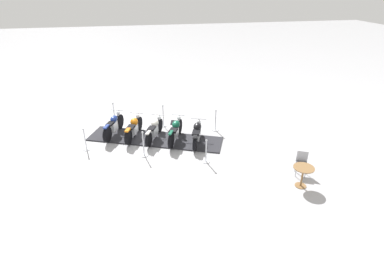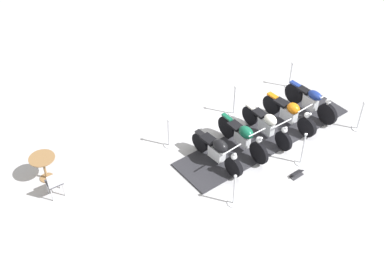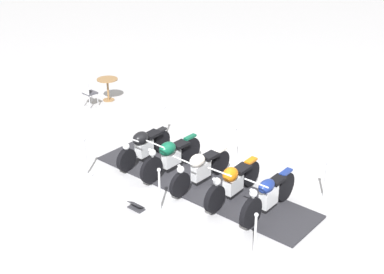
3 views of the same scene
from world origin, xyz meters
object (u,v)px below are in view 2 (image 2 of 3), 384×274
at_px(motorcycle_copper, 290,113).
at_px(stanchion_left_mid, 234,105).
at_px(motorcycle_cream, 267,125).
at_px(motorcycle_navy, 311,101).
at_px(stanchion_right_mid, 302,153).
at_px(stanchion_left_front, 169,137).
at_px(cafe_table, 43,163).
at_px(info_placard, 297,174).
at_px(cafe_chair_near_table, 54,182).
at_px(stanchion_right_rear, 359,121).
at_px(stanchion_right_front, 234,194).
at_px(stanchion_left_rear, 290,78).
at_px(motorcycle_black, 218,151).
at_px(motorcycle_forest, 243,137).

distance_m(motorcycle_copper, stanchion_left_mid, 1.82).
relative_size(motorcycle_cream, motorcycle_copper, 0.98).
bearing_deg(motorcycle_navy, stanchion_right_mid, -54.14).
height_order(stanchion_left_front, cafe_table, stanchion_left_front).
height_order(motorcycle_navy, cafe_table, motorcycle_navy).
bearing_deg(info_placard, cafe_chair_near_table, -30.71).
bearing_deg(stanchion_right_rear, cafe_chair_near_table, -41.55).
relative_size(motorcycle_navy, cafe_table, 2.59).
xyz_separation_m(stanchion_right_front, cafe_table, (1.82, -4.99, 0.23)).
bearing_deg(stanchion_right_mid, stanchion_left_rear, -153.38).
bearing_deg(cafe_chair_near_table, stanchion_right_front, -126.83).
height_order(motorcycle_navy, info_placard, motorcycle_navy).
xyz_separation_m(motorcycle_copper, stanchion_left_rear, (-2.08, -0.79, -0.15)).
bearing_deg(stanchion_right_rear, motorcycle_black, -39.79).
height_order(motorcycle_copper, stanchion_left_mid, stanchion_left_mid).
xyz_separation_m(stanchion_right_rear, stanchion_right_front, (4.84, -1.97, 0.02)).
bearing_deg(motorcycle_forest, stanchion_left_front, -132.28).
bearing_deg(motorcycle_cream, stanchion_right_front, -59.31).
relative_size(stanchion_right_rear, stanchion_left_mid, 0.95).
bearing_deg(stanchion_left_rear, motorcycle_navy, 45.01).
height_order(stanchion_left_rear, cafe_table, stanchion_left_rear).
height_order(stanchion_right_rear, stanchion_right_mid, stanchion_right_mid).
distance_m(motorcycle_navy, stanchion_right_mid, 2.46).
height_order(motorcycle_black, info_placard, motorcycle_black).
height_order(motorcycle_forest, info_placard, motorcycle_forest).
bearing_deg(motorcycle_copper, cafe_table, -110.96).
bearing_deg(cafe_chair_near_table, stanchion_left_mid, -87.38).
distance_m(motorcycle_black, motorcycle_cream, 1.97).
relative_size(motorcycle_navy, stanchion_left_mid, 1.81).
bearing_deg(motorcycle_forest, cafe_table, -114.59).
bearing_deg(motorcycle_cream, info_placard, -13.84).
bearing_deg(stanchion_right_front, stanchion_left_rear, -172.44).
bearing_deg(stanchion_right_mid, motorcycle_navy, -165.56).
height_order(motorcycle_forest, stanchion_right_mid, stanchion_right_mid).
bearing_deg(stanchion_left_rear, motorcycle_black, -3.78).
height_order(stanchion_left_front, info_placard, stanchion_left_front).
distance_m(motorcycle_forest, motorcycle_navy, 2.96).
relative_size(motorcycle_navy, cafe_chair_near_table, 2.24).
bearing_deg(stanchion_right_rear, stanchion_left_rear, -112.14).
bearing_deg(info_placard, motorcycle_black, -49.77).
distance_m(cafe_table, cafe_chair_near_table, 0.82).
relative_size(stanchion_right_rear, stanchion_left_rear, 1.06).
bearing_deg(info_placard, motorcycle_copper, -129.87).
bearing_deg(stanchion_left_front, stanchion_right_front, 67.86).
height_order(motorcycle_cream, stanchion_right_front, stanchion_right_front).
relative_size(motorcycle_cream, stanchion_right_rear, 1.90).
bearing_deg(cafe_table, motorcycle_black, 127.37).
bearing_deg(info_placard, stanchion_left_mid, -98.42).
bearing_deg(stanchion_right_mid, stanchion_right_rear, 157.86).
distance_m(motorcycle_cream, cafe_table, 6.66).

